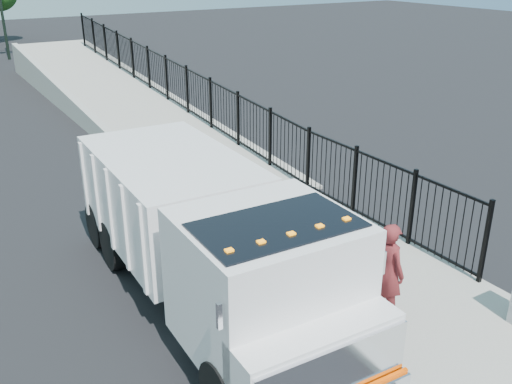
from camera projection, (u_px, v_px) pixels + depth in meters
ground at (283, 290)px, 11.72m from camera, size 120.00×120.00×0.00m
sidewalk at (423, 307)px, 11.06m from camera, size 3.55×12.00×0.12m
curb at (346, 339)px, 10.12m from camera, size 0.30×12.00×0.16m
ramp at (121, 110)px, 25.34m from camera, size 3.95×24.06×3.19m
iron_fence at (188, 105)px, 22.54m from camera, size 0.10×28.00×1.80m
truck at (209, 235)px, 10.57m from camera, size 2.89×8.28×2.81m
worker at (389, 271)px, 10.37m from camera, size 0.46×0.69×1.89m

